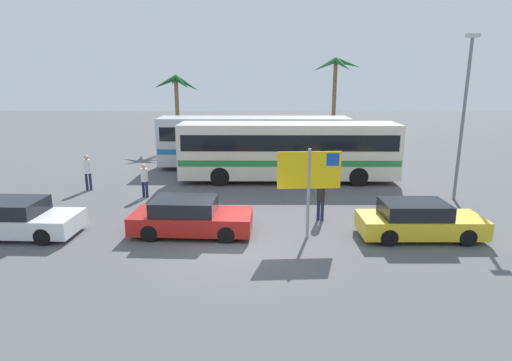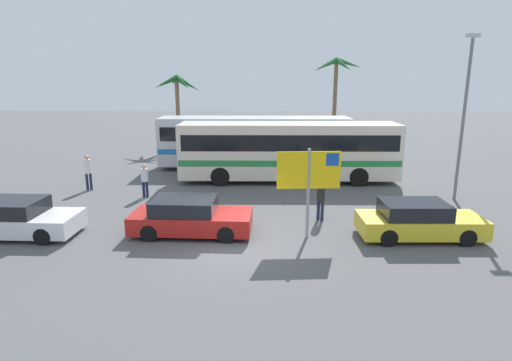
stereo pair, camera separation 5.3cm
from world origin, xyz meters
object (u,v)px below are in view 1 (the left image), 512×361
Objects in this scene: car_red at (190,217)px; ferry_sign at (310,174)px; car_yellow at (418,221)px; pedestrian_near_sign at (321,197)px; bus_front_coach at (288,149)px; car_white at (17,219)px; bus_rear_coach at (254,140)px; pedestrian_by_bus at (87,169)px; pedestrian_crossing_lot at (144,178)px.

ferry_sign is at bearing -1.91° from car_red.
pedestrian_near_sign is (-3.19, 1.85, 0.33)m from car_yellow.
ferry_sign is 0.75× the size of car_yellow.
bus_front_coach reaches higher than car_white.
car_red is at bearing 177.01° from car_yellow.
car_red is (-4.27, 0.32, -1.69)m from ferry_sign.
bus_rear_coach is at bearing 115.88° from car_yellow.
bus_rear_coach is at bearing 118.72° from bus_front_coach.
pedestrian_by_bus is at bearing 107.23° from pedestrian_near_sign.
pedestrian_by_bus is (0.05, 6.28, 0.44)m from car_white.
pedestrian_by_bus is (-14.24, 6.35, 0.44)m from car_yellow.
bus_rear_coach reaches higher than car_yellow.
pedestrian_near_sign reaches higher than car_red.
car_white is 6.29m from pedestrian_by_bus.
bus_rear_coach is (-1.90, 3.47, 0.00)m from bus_front_coach.
ferry_sign is (0.20, -8.46, 0.54)m from bus_front_coach.
car_red is at bearing 33.32° from pedestrian_by_bus.
ferry_sign is 8.90m from pedestrian_crossing_lot.
pedestrian_by_bus reaches higher than car_yellow.
pedestrian_crossing_lot is (-5.08, -6.86, -0.84)m from bus_rear_coach.
pedestrian_by_bus is (-10.18, -2.12, -0.71)m from bus_front_coach.
bus_front_coach is 13.29m from car_white.
bus_rear_coach is 2.76× the size of car_white.
bus_front_coach is at bearing 89.65° from pedestrian_by_bus.
bus_front_coach is 1.00× the size of bus_rear_coach.
ferry_sign is 0.75× the size of car_white.
car_white is 11.25m from pedestrian_near_sign.
pedestrian_near_sign reaches higher than car_white.
car_yellow and car_white have the same top height.
car_yellow is 3.70m from pedestrian_near_sign.
car_yellow is at bearing -63.48° from bus_rear_coach.
car_red is 5.17m from pedestrian_near_sign.
ferry_sign is 4.60m from car_red.
pedestrian_crossing_lot is 8.49m from pedestrian_near_sign.
car_white is at bearing -175.22° from car_red.
car_red and car_white have the same top height.
pedestrian_crossing_lot is (-2.92, 4.75, 0.31)m from car_red.
ferry_sign is 1.98× the size of pedestrian_crossing_lot.
pedestrian_by_bus is (-6.11, 6.02, 0.44)m from car_red.
pedestrian_by_bus reaches higher than pedestrian_crossing_lot.
pedestrian_near_sign is at bearing -74.66° from bus_rear_coach.
car_red is (-2.16, -11.62, -1.15)m from bus_rear_coach.
pedestrian_crossing_lot is 0.98× the size of pedestrian_near_sign.
bus_rear_coach is 3.66× the size of ferry_sign.
bus_rear_coach is at bearing 56.70° from car_white.
pedestrian_crossing_lot is (-7.18, 5.07, -1.38)m from ferry_sign.
ferry_sign reaches higher than bus_rear_coach.
car_white is (-10.43, 0.06, -1.69)m from ferry_sign.
pedestrian_crossing_lot is at bearing -154.11° from bus_front_coach.
ferry_sign is 0.73× the size of car_red.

